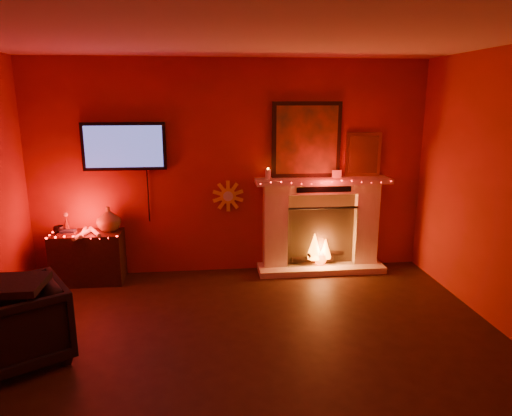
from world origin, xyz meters
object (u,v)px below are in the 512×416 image
at_px(sunburst_clock, 228,196).
at_px(fireplace, 320,216).
at_px(tv, 124,147).
at_px(console_table, 90,253).
at_px(armchair, 17,324).

bearing_deg(sunburst_clock, fireplace, -4.37).
bearing_deg(tv, console_table, -157.82).
height_order(tv, console_table, tv).
bearing_deg(fireplace, console_table, -177.54).
height_order(fireplace, tv, fireplace).
bearing_deg(fireplace, sunburst_clock, 175.63).
distance_m(fireplace, tv, 2.61).
xyz_separation_m(tv, console_table, (-0.46, -0.19, -1.27)).
bearing_deg(console_table, sunburst_clock, 7.19).
bearing_deg(armchair, fireplace, 91.01).
xyz_separation_m(fireplace, tv, (-2.44, 0.06, 0.92)).
height_order(fireplace, armchair, fireplace).
bearing_deg(fireplace, armchair, -148.59).
bearing_deg(armchair, tv, 131.15).
xyz_separation_m(tv, sunburst_clock, (1.25, 0.03, -0.65)).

